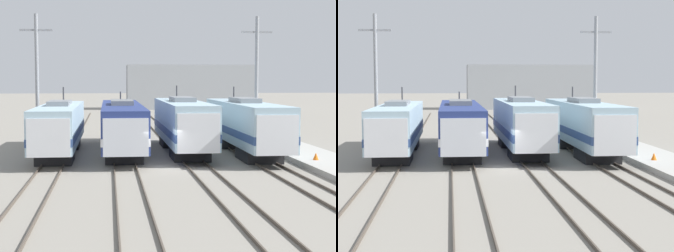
# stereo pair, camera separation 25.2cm
# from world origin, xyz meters

# --- Properties ---
(ground_plane) EXTENTS (400.00, 400.00, 0.00)m
(ground_plane) POSITION_xyz_m (0.00, 0.00, 0.00)
(ground_plane) COLOR gray
(rail_pair_far_left) EXTENTS (1.51, 120.00, 0.15)m
(rail_pair_far_left) POSITION_xyz_m (-7.11, 0.00, 0.07)
(rail_pair_far_left) COLOR #4C4238
(rail_pair_far_left) RESTS_ON ground_plane
(rail_pair_center_left) EXTENTS (1.51, 120.00, 0.15)m
(rail_pair_center_left) POSITION_xyz_m (-2.37, 0.00, 0.07)
(rail_pair_center_left) COLOR #4C4238
(rail_pair_center_left) RESTS_ON ground_plane
(rail_pair_center_right) EXTENTS (1.51, 120.00, 0.15)m
(rail_pair_center_right) POSITION_xyz_m (2.37, 0.00, 0.07)
(rail_pair_center_right) COLOR #4C4238
(rail_pair_center_right) RESTS_ON ground_plane
(rail_pair_far_right) EXTENTS (1.51, 120.00, 0.15)m
(rail_pair_far_right) POSITION_xyz_m (7.11, 0.00, 0.07)
(rail_pair_far_right) COLOR #4C4238
(rail_pair_far_right) RESTS_ON ground_plane
(locomotive_far_left) EXTENTS (2.94, 17.11, 5.11)m
(locomotive_far_left) POSITION_xyz_m (-7.11, 7.25, 2.13)
(locomotive_far_left) COLOR #232326
(locomotive_far_left) RESTS_ON ground_plane
(locomotive_center_left) EXTENTS (3.12, 19.51, 4.69)m
(locomotive_center_left) POSITION_xyz_m (-2.37, 8.16, 2.12)
(locomotive_center_left) COLOR black
(locomotive_center_left) RESTS_ON ground_plane
(locomotive_center_right) EXTENTS (3.09, 16.36, 5.22)m
(locomotive_center_right) POSITION_xyz_m (2.37, 7.65, 2.24)
(locomotive_center_right) COLOR #232326
(locomotive_center_right) RESTS_ON ground_plane
(locomotive_far_right) EXTENTS (3.00, 17.32, 5.13)m
(locomotive_far_right) POSITION_xyz_m (7.11, 6.63, 2.22)
(locomotive_far_right) COLOR #232326
(locomotive_far_right) RESTS_ON ground_plane
(catenary_tower_left) EXTENTS (2.68, 0.31, 11.11)m
(catenary_tower_left) POSITION_xyz_m (-9.26, 11.78, 5.81)
(catenary_tower_left) COLOR gray
(catenary_tower_left) RESTS_ON ground_plane
(catenary_tower_right) EXTENTS (2.68, 0.31, 11.11)m
(catenary_tower_right) POSITION_xyz_m (9.29, 11.78, 5.81)
(catenary_tower_right) COLOR gray
(catenary_tower_right) RESTS_ON ground_plane
(platform) EXTENTS (4.00, 120.00, 0.35)m
(platform) POSITION_xyz_m (11.17, 0.00, 0.18)
(platform) COLOR #A8A59E
(platform) RESTS_ON ground_plane
(traffic_cone) EXTENTS (0.40, 0.40, 0.49)m
(traffic_cone) POSITION_xyz_m (10.39, 0.48, 0.60)
(traffic_cone) COLOR orange
(traffic_cone) RESTS_ON platform
(depot_building) EXTENTS (24.32, 8.52, 8.55)m
(depot_building) POSITION_xyz_m (12.39, 74.20, 4.27)
(depot_building) COLOR #9EA3A8
(depot_building) RESTS_ON ground_plane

